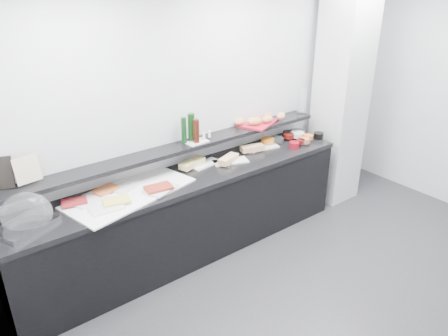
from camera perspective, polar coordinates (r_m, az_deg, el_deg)
ground at (r=4.21m, az=18.08°, el=-17.57°), size 5.00×5.00×0.00m
back_wall at (r=4.73m, az=0.21°, el=7.48°), size 5.00×0.02×2.70m
column at (r=5.53m, az=15.04°, el=9.20°), size 0.50×0.50×2.70m
buffet_cabinet at (r=4.51m, az=-4.49°, el=-6.42°), size 3.60×0.60×0.85m
counter_top at (r=4.29m, az=-4.69°, el=-1.27°), size 3.62×0.62×0.05m
wall_shelf at (r=4.33m, az=-6.09°, el=2.57°), size 3.60×0.25×0.04m
cloche_base at (r=3.76m, az=-24.42°, el=-6.84°), size 0.52×0.44×0.04m
cloche_dome at (r=3.71m, az=-24.41°, el=-5.40°), size 0.46×0.39×0.34m
linen_runner at (r=4.01m, az=-12.18°, el=-3.23°), size 1.24×0.78×0.01m
platter_meat_a at (r=3.97m, az=-17.14°, el=-3.91°), size 0.35×0.28×0.01m
food_meat_a at (r=3.93m, az=-18.98°, el=-4.20°), size 0.23×0.18×0.02m
platter_salmon at (r=4.09m, az=-12.71°, el=-2.46°), size 0.31×0.26×0.01m
food_salmon at (r=4.05m, az=-15.18°, el=-2.74°), size 0.25×0.19×0.02m
platter_cheese at (r=3.79m, az=-15.08°, el=-5.03°), size 0.29×0.20×0.01m
food_cheese at (r=3.84m, az=-13.85°, el=-4.18°), size 0.25×0.19×0.02m
platter_meat_b at (r=4.00m, az=-8.22°, el=-2.73°), size 0.35×0.29×0.01m
food_meat_b at (r=3.99m, az=-8.53°, el=-2.55°), size 0.26×0.19×0.02m
sandwich_plate_left at (r=4.50m, az=-2.44°, el=0.53°), size 0.35×0.20×0.01m
sandwich_food_left at (r=4.44m, az=-4.19°, el=0.65°), size 0.31×0.19×0.06m
tongs_left at (r=4.39m, az=-2.99°, el=0.05°), size 0.16×0.02×0.01m
sandwich_plate_mid at (r=4.56m, az=0.85°, el=0.87°), size 0.40×0.27×0.01m
sandwich_food_mid at (r=4.52m, az=0.57°, el=1.16°), size 0.27×0.18×0.06m
tongs_mid at (r=4.45m, az=0.81°, el=0.40°), size 0.14×0.09×0.01m
sandwich_plate_right at (r=4.93m, az=4.87°, el=2.68°), size 0.42×0.24×0.01m
sandwich_food_right at (r=4.81m, az=3.71°, el=2.60°), size 0.28×0.17×0.06m
tongs_right at (r=4.78m, az=4.30°, el=2.13°), size 0.16×0.05×0.01m
bowl_glass_fruit at (r=5.08m, az=6.87°, el=3.58°), size 0.20×0.20×0.07m
fill_glass_fruit at (r=5.04m, az=5.72°, el=3.60°), size 0.15×0.15×0.05m
bowl_black_jam at (r=5.29m, az=8.45°, el=4.38°), size 0.16×0.16×0.07m
fill_black_jam at (r=5.21m, az=8.44°, el=4.18°), size 0.17×0.17×0.05m
bowl_glass_cream at (r=5.34m, az=9.51°, el=4.47°), size 0.20×0.20×0.07m
fill_glass_cream at (r=5.27m, az=9.54°, el=4.36°), size 0.22×0.22×0.05m
bowl_red_jam at (r=4.97m, az=9.16°, el=2.98°), size 0.13×0.13×0.07m
fill_red_jam at (r=5.05m, az=9.96°, el=3.42°), size 0.11×0.11×0.05m
bowl_glass_salmon at (r=5.09m, az=10.42°, el=3.38°), size 0.19×0.19×0.07m
fill_glass_salmon at (r=5.09m, az=10.43°, el=3.55°), size 0.13×0.13×0.05m
bowl_black_fruit at (r=5.32m, az=12.25°, el=4.17°), size 0.12×0.12×0.07m
fill_black_fruit at (r=5.21m, az=10.96°, el=3.99°), size 0.14×0.14×0.05m
print_art at (r=3.83m, az=-24.30°, el=-0.19°), size 0.21×0.08×0.22m
condiment_tray at (r=4.40m, az=-3.55°, el=3.41°), size 0.23×0.15×0.01m
bottle_green_a at (r=4.34m, az=-5.27°, el=4.95°), size 0.05×0.05×0.26m
bottle_brown at (r=4.33m, az=-3.65°, el=4.85°), size 0.08×0.08×0.24m
bottle_green_b at (r=4.39m, az=-4.29°, el=5.37°), size 0.09×0.09×0.28m
bottle_hot at (r=4.39m, az=-3.61°, el=4.70°), size 0.05×0.05×0.18m
shaker_salt at (r=4.44m, az=-2.68°, el=4.20°), size 0.03×0.03×0.07m
shaker_pepper at (r=4.49m, az=-1.92°, el=4.45°), size 0.03×0.03×0.07m
bread_tray at (r=4.95m, az=4.44°, el=5.89°), size 0.53×0.46×0.02m
bread_roll_nw at (r=4.82m, az=2.02°, el=6.06°), size 0.14×0.10×0.08m
bread_roll_sw at (r=4.85m, az=4.36°, el=6.12°), size 0.15×0.11×0.08m
bread_roll_s at (r=4.92m, az=5.66°, el=6.38°), size 0.14×0.10×0.08m
bread_roll_se at (r=5.05m, az=7.44°, el=6.75°), size 0.16×0.13×0.08m
bread_roll_midw at (r=4.84m, az=3.80°, el=6.11°), size 0.15×0.11×0.08m
bread_roll_mide at (r=5.03m, az=5.72°, el=6.77°), size 0.14×0.09×0.08m
carafe at (r=5.32m, az=10.13°, el=8.51°), size 0.11×0.11×0.30m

